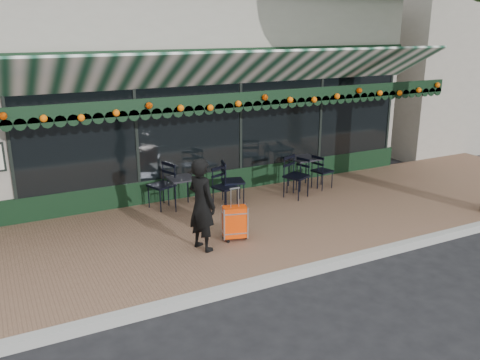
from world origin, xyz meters
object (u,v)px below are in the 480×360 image
suitcase (235,222)px  chair_a_front (296,177)px  chair_b_front (225,188)px  chair_b_right (233,182)px  chair_b_left (161,186)px  cafe_table_a (304,161)px  cafe_table_b (181,181)px  woman (202,205)px  chair_a_right (322,171)px  chair_a_left (298,176)px

suitcase → chair_a_front: bearing=48.9°
chair_b_front → chair_b_right: bearing=16.8°
chair_b_left → cafe_table_a: bearing=67.0°
cafe_table_b → chair_b_left: size_ratio=0.68×
cafe_table_b → chair_a_front: (2.49, -0.54, -0.11)m
cafe_table_b → chair_a_front: chair_a_front is taller
suitcase → cafe_table_b: (-0.24, 2.01, 0.26)m
chair_a_front → chair_b_right: size_ratio=1.00×
woman → chair_a_right: (3.82, 1.85, -0.39)m
chair_a_left → chair_b_front: chair_b_front is taller
chair_b_right → cafe_table_b: bearing=92.8°
cafe_table_a → chair_b_left: (-3.40, 0.18, -0.17)m
chair_a_right → chair_b_front: size_ratio=0.94×
cafe_table_b → chair_b_left: bearing=156.1°
woman → suitcase: 0.83m
suitcase → chair_a_right: 3.61m
chair_a_left → chair_a_right: (0.72, 0.06, 0.00)m
cafe_table_a → chair_a_front: bearing=-135.8°
suitcase → chair_b_right: suitcase is taller
woman → chair_a_left: size_ratio=1.98×
chair_a_left → chair_a_right: size_ratio=1.00×
chair_a_left → chair_a_front: chair_a_front is taller
chair_b_right → chair_a_left: bearing=-79.2°
woman → chair_a_front: (2.92, 1.57, -0.33)m
cafe_table_b → chair_b_front: (0.81, -0.42, -0.15)m
chair_a_front → woman: bearing=-175.1°
chair_b_right → chair_b_front: 0.35m
woman → chair_a_left: (3.10, 1.79, -0.39)m
woman → chair_a_front: size_ratio=1.71×
chair_a_front → chair_b_left: chair_b_left is taller
chair_a_right → chair_a_front: (-0.91, -0.28, 0.06)m
suitcase → cafe_table_a: bearing=51.3°
chair_a_right → chair_b_left: size_ratio=0.85×
cafe_table_b → chair_a_front: 2.55m
suitcase → chair_a_front: 2.69m
woman → chair_b_left: woman is taller
chair_a_front → chair_b_left: size_ratio=0.99×
chair_b_right → chair_b_front: bearing=139.3°
cafe_table_a → chair_b_right: size_ratio=0.77×
woman → chair_b_front: bearing=-54.6°
cafe_table_b → chair_a_left: 2.70m
chair_a_right → chair_b_left: bearing=71.6°
cafe_table_b → chair_a_right: bearing=-4.3°
cafe_table_b → woman: bearing=-101.5°
cafe_table_a → cafe_table_b: size_ratio=1.12×
cafe_table_a → chair_a_right: size_ratio=0.89×
suitcase → chair_b_left: size_ratio=1.01×
chair_b_front → suitcase: bearing=-128.0°
suitcase → chair_a_right: (3.16, 1.75, 0.08)m
cafe_table_b → chair_a_front: bearing=-12.1°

